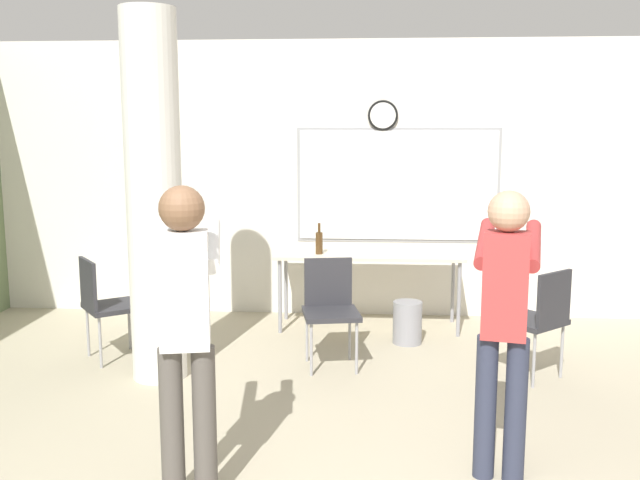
% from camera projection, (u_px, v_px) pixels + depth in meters
% --- Properties ---
extents(wall_back, '(8.00, 0.15, 2.80)m').
position_uv_depth(wall_back, '(329.00, 180.00, 7.32)').
color(wall_back, silver).
rests_on(wall_back, ground_plane).
extents(support_pillar, '(0.42, 0.42, 2.80)m').
position_uv_depth(support_pillar, '(154.00, 199.00, 5.38)').
color(support_pillar, silver).
rests_on(support_pillar, ground_plane).
extents(folding_table, '(1.79, 0.61, 0.74)m').
position_uv_depth(folding_table, '(369.00, 258.00, 6.86)').
color(folding_table, beige).
rests_on(folding_table, ground_plane).
extents(bottle_on_table, '(0.07, 0.07, 0.30)m').
position_uv_depth(bottle_on_table, '(319.00, 242.00, 6.77)').
color(bottle_on_table, '#4C3319').
rests_on(bottle_on_table, folding_table).
extents(waste_bin, '(0.26, 0.26, 0.38)m').
position_uv_depth(waste_bin, '(407.00, 322.00, 6.43)').
color(waste_bin, gray).
rests_on(waste_bin, ground_plane).
extents(chair_near_pillar, '(0.62, 0.62, 0.87)m').
position_uv_depth(chair_near_pillar, '(105.00, 301.00, 5.92)').
color(chair_near_pillar, '#2D2D33').
rests_on(chair_near_pillar, ground_plane).
extents(chair_mid_room, '(0.62, 0.62, 0.87)m').
position_uv_depth(chair_mid_room, '(538.00, 315.00, 5.46)').
color(chair_mid_room, '#2D2D33').
rests_on(chair_mid_room, ground_plane).
extents(chair_table_front, '(0.51, 0.51, 0.87)m').
position_uv_depth(chair_table_front, '(330.00, 304.00, 5.79)').
color(chair_table_front, '#2D2D33').
rests_on(chair_table_front, ground_plane).
extents(person_playing_side, '(0.45, 0.66, 1.61)m').
position_uv_depth(person_playing_side, '(505.00, 312.00, 3.86)').
color(person_playing_side, '#2D3347').
rests_on(person_playing_side, ground_plane).
extents(person_playing_front, '(0.45, 0.64, 1.66)m').
position_uv_depth(person_playing_front, '(185.00, 319.00, 3.61)').
color(person_playing_front, '#514C47').
rests_on(person_playing_front, ground_plane).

